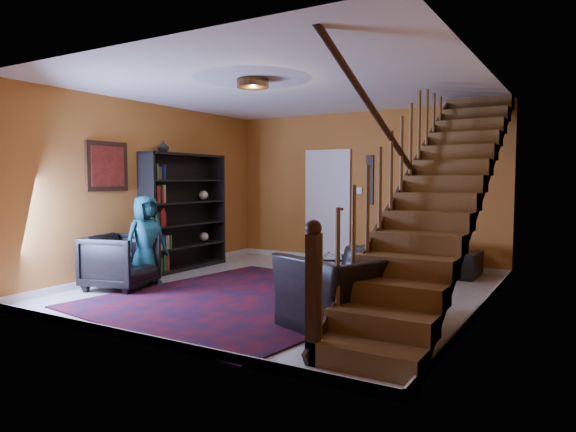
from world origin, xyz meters
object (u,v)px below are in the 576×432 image
at_px(sofa, 417,255).
at_px(armchair_left, 121,262).
at_px(bookshelf, 185,214).
at_px(armchair_right, 347,291).
at_px(coffee_table, 359,269).

xyz_separation_m(sofa, armchair_left, (-3.23, -3.44, 0.10)).
distance_m(bookshelf, armchair_right, 4.36).
height_order(bookshelf, armchair_right, bookshelf).
distance_m(sofa, armchair_left, 4.72).
distance_m(bookshelf, coffee_table, 3.26).
xyz_separation_m(bookshelf, sofa, (3.58, 1.70, -0.67)).
relative_size(armchair_left, armchair_right, 0.71).
relative_size(sofa, armchair_left, 2.32).
relative_size(armchair_right, coffee_table, 0.97).
bearing_deg(coffee_table, armchair_left, -145.20).
height_order(bookshelf, coffee_table, bookshelf).
bearing_deg(armchair_right, armchair_left, -69.90).
height_order(armchair_right, coffee_table, armchair_right).
bearing_deg(coffee_table, sofa, 74.44).
distance_m(sofa, armchair_right, 3.57).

